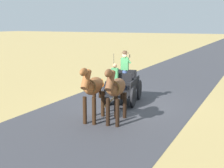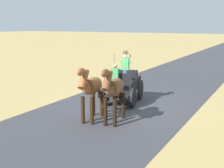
% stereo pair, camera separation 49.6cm
% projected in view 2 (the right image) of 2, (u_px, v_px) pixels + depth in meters
% --- Properties ---
extents(ground_plane, '(200.00, 200.00, 0.00)m').
position_uv_depth(ground_plane, '(126.00, 104.00, 14.25)').
color(ground_plane, tan).
extents(road_surface, '(6.41, 160.00, 0.01)m').
position_uv_depth(road_surface, '(126.00, 104.00, 14.25)').
color(road_surface, '#38383D').
rests_on(road_surface, ground).
extents(horse_drawn_carriage, '(1.85, 4.51, 2.50)m').
position_uv_depth(horse_drawn_carriage, '(124.00, 86.00, 14.46)').
color(horse_drawn_carriage, black).
rests_on(horse_drawn_carriage, ground).
extents(horse_near_side, '(0.82, 2.15, 2.21)m').
position_uv_depth(horse_near_side, '(114.00, 89.00, 11.39)').
color(horse_near_side, brown).
rests_on(horse_near_side, ground).
extents(horse_off_side, '(0.83, 2.15, 2.21)m').
position_uv_depth(horse_off_side, '(91.00, 87.00, 11.66)').
color(horse_off_side, brown).
rests_on(horse_off_side, ground).
extents(traffic_cone, '(0.32, 0.32, 0.50)m').
position_uv_depth(traffic_cone, '(105.00, 82.00, 18.29)').
color(traffic_cone, orange).
rests_on(traffic_cone, ground).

